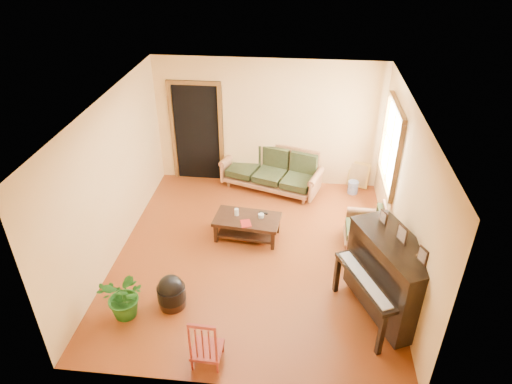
# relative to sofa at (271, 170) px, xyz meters

# --- Properties ---
(floor) EXTENTS (5.00, 5.00, 0.00)m
(floor) POSITION_rel_sofa_xyz_m (-0.10, -2.18, -0.43)
(floor) COLOR #5E250C
(floor) RESTS_ON ground
(doorway) EXTENTS (1.08, 0.16, 2.05)m
(doorway) POSITION_rel_sofa_xyz_m (-1.55, 0.30, 0.60)
(doorway) COLOR black
(doorway) RESTS_ON floor
(window) EXTENTS (0.12, 1.36, 1.46)m
(window) POSITION_rel_sofa_xyz_m (2.11, -0.88, 1.07)
(window) COLOR white
(window) RESTS_ON right_wall
(sofa) EXTENTS (2.15, 1.42, 0.85)m
(sofa) POSITION_rel_sofa_xyz_m (0.00, 0.00, 0.00)
(sofa) COLOR brown
(sofa) RESTS_ON floor
(coffee_table) EXTENTS (1.18, 0.73, 0.41)m
(coffee_table) POSITION_rel_sofa_xyz_m (-0.27, -1.71, -0.22)
(coffee_table) COLOR black
(coffee_table) RESTS_ON floor
(armchair) EXTENTS (0.74, 0.77, 0.75)m
(armchair) POSITION_rel_sofa_xyz_m (1.71, -1.71, -0.05)
(armchair) COLOR brown
(armchair) RESTS_ON floor
(piano) EXTENTS (1.34, 1.63, 1.25)m
(piano) POSITION_rel_sofa_xyz_m (1.88, -3.26, 0.20)
(piano) COLOR black
(piano) RESTS_ON floor
(footstool) EXTENTS (0.52, 0.52, 0.39)m
(footstool) POSITION_rel_sofa_xyz_m (-1.15, -3.45, -0.23)
(footstool) COLOR black
(footstool) RESTS_ON floor
(red_chair) EXTENTS (0.39, 0.42, 0.80)m
(red_chair) POSITION_rel_sofa_xyz_m (-0.45, -4.35, -0.03)
(red_chair) COLOR maroon
(red_chair) RESTS_ON floor
(leaning_frame) EXTENTS (0.44, 0.25, 0.58)m
(leaning_frame) POSITION_rel_sofa_xyz_m (1.79, 0.25, -0.14)
(leaning_frame) COLOR gold
(leaning_frame) RESTS_ON floor
(ceramic_crock) EXTENTS (0.25, 0.25, 0.26)m
(ceramic_crock) POSITION_rel_sofa_xyz_m (1.68, -0.01, -0.30)
(ceramic_crock) COLOR #2D4489
(ceramic_crock) RESTS_ON floor
(potted_plant) EXTENTS (0.81, 0.76, 0.72)m
(potted_plant) POSITION_rel_sofa_xyz_m (-1.72, -3.71, -0.07)
(potted_plant) COLOR #22621C
(potted_plant) RESTS_ON floor
(book) EXTENTS (0.22, 0.26, 0.02)m
(book) POSITION_rel_sofa_xyz_m (-0.35, -1.92, -0.01)
(book) COLOR maroon
(book) RESTS_ON coffee_table
(candle) EXTENTS (0.09, 0.09, 0.13)m
(candle) POSITION_rel_sofa_xyz_m (-0.46, -1.64, 0.04)
(candle) COLOR white
(candle) RESTS_ON coffee_table
(glass_jar) EXTENTS (0.12, 0.12, 0.07)m
(glass_jar) POSITION_rel_sofa_xyz_m (-0.03, -1.67, 0.01)
(glass_jar) COLOR silver
(glass_jar) RESTS_ON coffee_table
(remote) EXTENTS (0.16, 0.09, 0.02)m
(remote) POSITION_rel_sofa_xyz_m (-0.00, -1.54, -0.01)
(remote) COLOR black
(remote) RESTS_ON coffee_table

